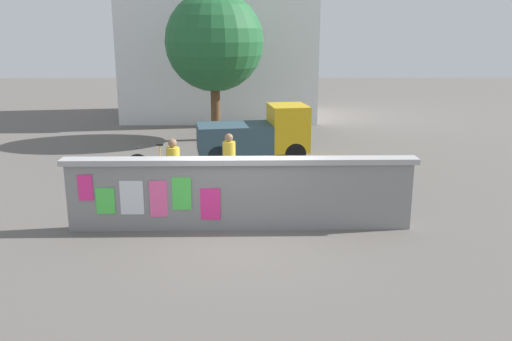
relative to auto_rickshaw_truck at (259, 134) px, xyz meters
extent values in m
plane|color=#605B56|center=(-0.55, 1.68, -0.90)|extent=(60.00, 60.00, 0.00)
cube|color=gray|center=(-0.55, -6.32, -0.16)|extent=(7.45, 0.30, 1.47)
cube|color=#A6A6A6|center=(-0.55, -6.32, 0.63)|extent=(7.65, 0.42, 0.12)
cube|color=#F42D8C|center=(-3.85, -6.48, 0.10)|extent=(0.32, 0.02, 0.57)
cube|color=#4CD84C|center=(-3.44, -6.48, -0.20)|extent=(0.40, 0.02, 0.58)
cube|color=silver|center=(-2.87, -6.48, -0.13)|extent=(0.50, 0.02, 0.76)
cube|color=#F9599E|center=(-2.30, -6.48, -0.16)|extent=(0.38, 0.02, 0.81)
cube|color=#4CD84C|center=(-1.80, -6.48, -0.05)|extent=(0.41, 0.03, 0.72)
cube|color=#F42D8C|center=(-1.19, -6.48, -0.29)|extent=(0.43, 0.03, 0.70)
cylinder|color=black|center=(0.99, 0.80, -0.55)|extent=(0.72, 0.30, 0.70)
cylinder|color=black|center=(1.17, -0.49, -0.55)|extent=(0.72, 0.30, 0.70)
cylinder|color=black|center=(-1.49, 0.44, -0.55)|extent=(0.72, 0.30, 0.70)
cylinder|color=black|center=(-1.30, -0.85, -0.55)|extent=(0.72, 0.30, 0.70)
cube|color=gold|center=(0.98, 0.14, 0.20)|extent=(1.40, 1.66, 1.50)
cube|color=#334C59|center=(-0.80, -0.12, -0.10)|extent=(2.59, 1.83, 0.90)
cylinder|color=black|center=(3.00, -3.72, -0.60)|extent=(0.60, 0.10, 0.60)
cylinder|color=black|center=(1.70, -3.71, -0.60)|extent=(0.60, 0.12, 0.60)
cube|color=#197233|center=(2.35, -3.71, -0.32)|extent=(1.00, 0.24, 0.32)
cube|color=black|center=(2.15, -3.71, -0.14)|extent=(0.56, 0.22, 0.10)
cube|color=#262626|center=(2.90, -3.71, -0.05)|extent=(0.04, 0.56, 0.03)
cylinder|color=black|center=(-3.67, -1.80, -0.57)|extent=(0.66, 0.07, 0.66)
cylinder|color=black|center=(-2.62, -1.75, -0.57)|extent=(0.66, 0.07, 0.66)
cube|color=gold|center=(-3.14, -1.78, -0.39)|extent=(0.95, 0.08, 0.06)
cylinder|color=gold|center=(-2.99, -1.77, -0.17)|extent=(0.03, 0.03, 0.40)
cube|color=black|center=(-2.99, -1.77, 0.03)|extent=(0.20, 0.09, 0.05)
cube|color=black|center=(-3.62, -1.80, -0.02)|extent=(0.06, 0.44, 0.03)
cylinder|color=#338CBF|center=(-2.31, -4.24, -0.50)|extent=(0.12, 0.12, 0.80)
cylinder|color=#338CBF|center=(-2.20, -4.38, -0.50)|extent=(0.12, 0.12, 0.80)
cylinder|color=yellow|center=(-2.26, -4.31, 0.20)|extent=(0.48, 0.48, 0.60)
sphere|color=#8C664C|center=(-2.26, -4.31, 0.61)|extent=(0.22, 0.22, 0.22)
cylinder|color=#3F994C|center=(-0.80, -3.58, -0.50)|extent=(0.12, 0.12, 0.80)
cylinder|color=#3F994C|center=(-0.94, -3.69, -0.50)|extent=(0.12, 0.12, 0.80)
cylinder|color=yellow|center=(-0.87, -3.64, 0.20)|extent=(0.48, 0.48, 0.60)
sphere|color=#8C664C|center=(-0.87, -3.64, 0.61)|extent=(0.22, 0.22, 0.22)
cylinder|color=brown|center=(-1.61, 3.62, 0.34)|extent=(0.37, 0.37, 2.48)
sphere|color=#205F30|center=(-1.61, 3.62, 2.90)|extent=(3.78, 3.78, 3.78)
cube|color=white|center=(-1.67, 9.78, 3.39)|extent=(9.07, 5.69, 8.58)
camera|label=1|loc=(-0.42, -17.56, 3.37)|focal=37.90mm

